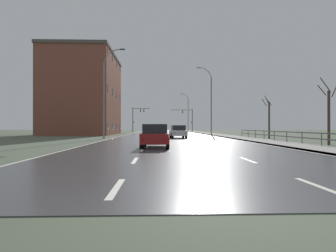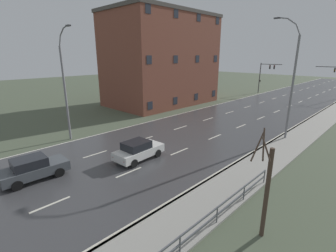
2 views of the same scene
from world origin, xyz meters
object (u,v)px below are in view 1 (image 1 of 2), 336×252
(street_lamp_midground, at_px, (210,102))
(brick_building, at_px, (84,94))
(car_far_left, at_px, (155,136))
(street_lamp_left_bank, at_px, (105,95))
(car_far_right, at_px, (158,133))
(car_near_left, at_px, (178,132))
(traffic_signal_right, at_px, (188,117))
(traffic_signal_left, at_px, (137,115))
(street_lamp_distant, at_px, (188,113))

(street_lamp_midground, height_order, brick_building, brick_building)
(street_lamp_midground, height_order, car_far_left, street_lamp_midground)
(street_lamp_midground, height_order, street_lamp_left_bank, street_lamp_midground)
(street_lamp_midground, bearing_deg, car_far_left, -106.98)
(car_far_right, bearing_deg, car_near_left, 72.05)
(traffic_signal_right, relative_size, car_far_left, 1.48)
(traffic_signal_right, distance_m, brick_building, 33.13)
(street_lamp_midground, xyz_separation_m, street_lamp_left_bank, (-14.89, -15.02, -0.48))
(street_lamp_left_bank, bearing_deg, car_far_right, -41.30)
(traffic_signal_left, bearing_deg, car_far_left, -84.71)
(car_near_left, bearing_deg, brick_building, 128.11)
(car_far_right, bearing_deg, street_lamp_midground, 68.30)
(traffic_signal_right, xyz_separation_m, car_far_left, (-8.35, -59.09, -3.30))
(traffic_signal_right, xyz_separation_m, traffic_signal_left, (-13.64, -1.94, 0.24))
(street_lamp_midground, height_order, traffic_signal_right, street_lamp_midground)
(traffic_signal_left, relative_size, car_far_right, 1.54)
(street_lamp_distant, bearing_deg, street_lamp_left_bank, -105.84)
(traffic_signal_left, relative_size, car_far_left, 1.54)
(street_lamp_distant, height_order, traffic_signal_left, street_lamp_distant)
(car_near_left, bearing_deg, car_far_left, -102.40)
(street_lamp_left_bank, relative_size, traffic_signal_left, 1.63)
(traffic_signal_right, bearing_deg, car_far_left, -98.04)
(car_far_left, xyz_separation_m, car_near_left, (2.63, 16.10, 0.00))
(street_lamp_midground, bearing_deg, street_lamp_distant, 89.96)
(car_far_right, bearing_deg, street_lamp_distant, 83.16)
(street_lamp_left_bank, xyz_separation_m, car_far_left, (5.88, -14.48, -4.30))
(car_far_left, bearing_deg, street_lamp_left_bank, 113.66)
(car_far_right, bearing_deg, street_lamp_left_bank, 140.60)
(street_lamp_distant, xyz_separation_m, car_far_left, (-9.03, -67.04, -4.70))
(car_near_left, bearing_deg, traffic_signal_left, 97.79)
(traffic_signal_left, distance_m, car_near_left, 41.97)
(brick_building, bearing_deg, traffic_signal_right, 49.37)
(car_near_left, distance_m, brick_building, 24.76)
(street_lamp_left_bank, distance_m, car_near_left, 9.67)
(traffic_signal_right, bearing_deg, brick_building, -130.63)
(brick_building, bearing_deg, car_near_left, -48.76)
(traffic_signal_right, relative_size, brick_building, 0.34)
(car_far_left, xyz_separation_m, brick_building, (-13.13, 34.06, 6.48))
(street_lamp_midground, distance_m, car_far_right, 22.67)
(street_lamp_distant, relative_size, traffic_signal_left, 1.75)
(street_lamp_midground, relative_size, street_lamp_distant, 1.02)
(street_lamp_left_bank, distance_m, car_far_right, 9.09)
(street_lamp_midground, xyz_separation_m, car_near_left, (-6.38, -13.40, -4.78))
(traffic_signal_left, distance_m, car_far_left, 57.51)
(street_lamp_left_bank, distance_m, car_far_left, 16.21)
(car_far_right, bearing_deg, traffic_signal_left, 98.37)
(car_near_left, bearing_deg, street_lamp_midground, 61.42)
(street_lamp_left_bank, distance_m, traffic_signal_right, 46.84)
(traffic_signal_left, bearing_deg, car_far_right, -83.54)
(traffic_signal_right, distance_m, car_far_left, 59.77)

